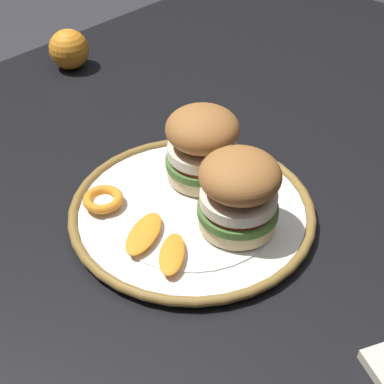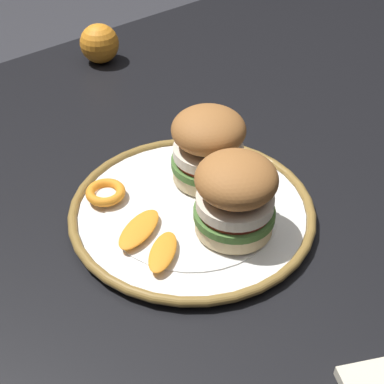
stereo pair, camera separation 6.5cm
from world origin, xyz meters
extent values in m
cube|color=black|center=(0.00, 0.00, 0.71)|extent=(1.50, 1.08, 0.03)
cube|color=black|center=(0.69, 0.48, 0.35)|extent=(0.06, 0.06, 0.69)
cylinder|color=white|center=(-0.08, -0.02, 0.73)|extent=(0.29, 0.29, 0.01)
torus|color=olive|center=(-0.08, -0.02, 0.73)|extent=(0.31, 0.31, 0.01)
cylinder|color=white|center=(-0.08, -0.02, 0.73)|extent=(0.22, 0.22, 0.00)
cylinder|color=beige|center=(-0.02, 0.02, 0.75)|extent=(0.09, 0.09, 0.02)
cylinder|color=#477033|center=(-0.02, 0.02, 0.76)|extent=(0.10, 0.10, 0.01)
cylinder|color=#BC3828|center=(-0.02, 0.02, 0.77)|extent=(0.09, 0.09, 0.01)
cylinder|color=silver|center=(-0.02, 0.02, 0.78)|extent=(0.09, 0.09, 0.01)
ellipsoid|color=#A36633|center=(-0.02, 0.02, 0.81)|extent=(0.13, 0.13, 0.05)
cylinder|color=beige|center=(-0.07, -0.08, 0.75)|extent=(0.09, 0.09, 0.02)
cylinder|color=#477033|center=(-0.07, -0.08, 0.76)|extent=(0.10, 0.10, 0.01)
cylinder|color=#BC3828|center=(-0.07, -0.08, 0.77)|extent=(0.09, 0.09, 0.01)
cylinder|color=silver|center=(-0.07, -0.08, 0.78)|extent=(0.09, 0.09, 0.01)
ellipsoid|color=#A36633|center=(-0.07, -0.08, 0.81)|extent=(0.13, 0.13, 0.05)
torus|color=orange|center=(-0.15, 0.07, 0.74)|extent=(0.07, 0.07, 0.01)
cylinder|color=#F4E5C6|center=(-0.15, 0.07, 0.74)|extent=(0.03, 0.03, 0.00)
ellipsoid|color=orange|center=(-0.16, -0.01, 0.74)|extent=(0.08, 0.06, 0.01)
ellipsoid|color=orange|center=(-0.16, -0.06, 0.74)|extent=(0.07, 0.06, 0.01)
sphere|color=orange|center=(0.07, 0.42, 0.76)|extent=(0.07, 0.07, 0.07)
camera|label=1|loc=(-0.47, -0.38, 1.20)|focal=52.57mm
camera|label=2|loc=(-0.42, -0.42, 1.20)|focal=52.57mm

